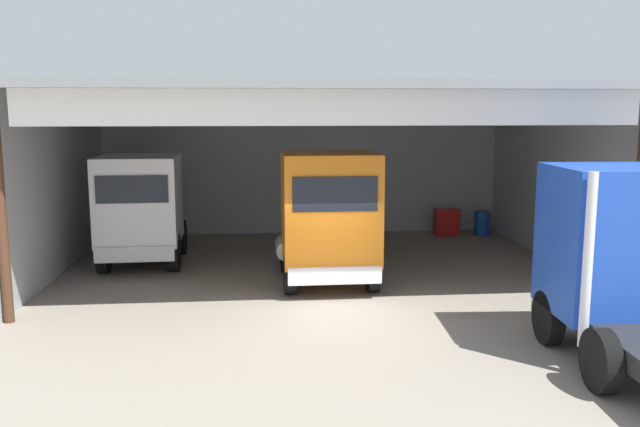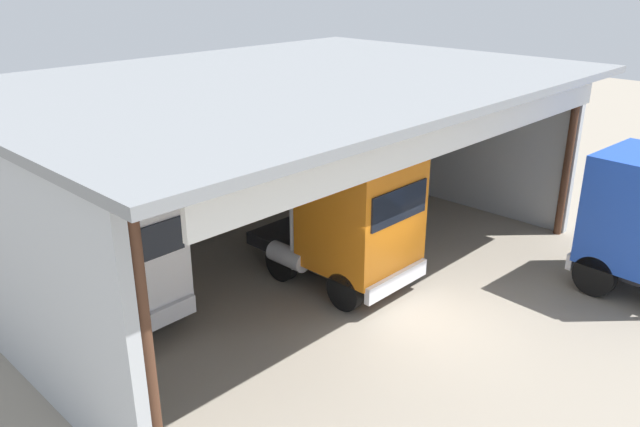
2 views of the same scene
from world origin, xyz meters
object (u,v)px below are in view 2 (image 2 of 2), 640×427
at_px(truck_orange_right_bay, 352,220).
at_px(oil_drum, 338,167).
at_px(truck_white_center_left_bay, 109,256).
at_px(tool_cart, 312,172).

height_order(truck_orange_right_bay, oil_drum, truck_orange_right_bay).
height_order(truck_white_center_left_bay, tool_cart, truck_white_center_left_bay).
relative_size(truck_white_center_left_bay, oil_drum, 5.38).
height_order(oil_drum, tool_cart, tool_cart).
relative_size(truck_orange_right_bay, oil_drum, 5.30).
bearing_deg(truck_orange_right_bay, oil_drum, -135.41).
xyz_separation_m(truck_orange_right_bay, tool_cart, (5.33, 6.82, -1.43)).
distance_m(truck_orange_right_bay, tool_cart, 8.77).
bearing_deg(oil_drum, tool_cart, 171.88).
xyz_separation_m(truck_white_center_left_bay, oil_drum, (12.14, 3.86, -1.37)).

